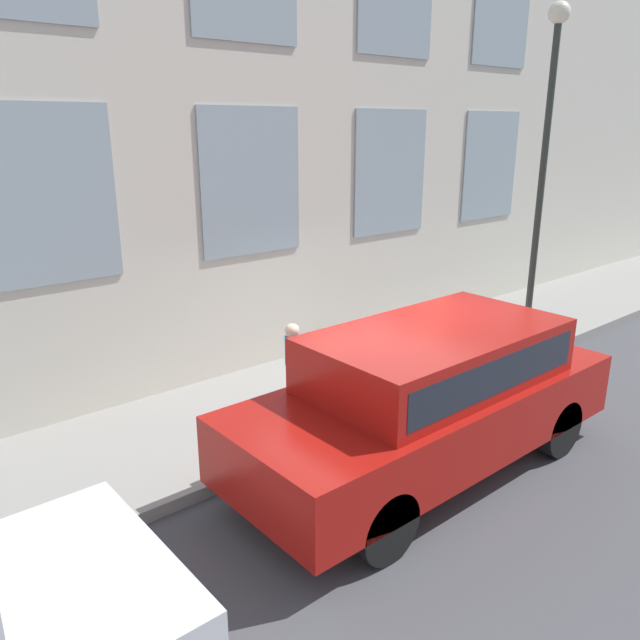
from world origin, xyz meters
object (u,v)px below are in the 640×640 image
fire_hydrant (347,376)px  parked_truck_red_near (430,390)px  street_lamp (546,139)px  person (293,358)px

fire_hydrant → parked_truck_red_near: 1.79m
street_lamp → fire_hydrant: bearing=91.6°
fire_hydrant → street_lamp: bearing=-88.4°
person → street_lamp: size_ratio=0.22×
fire_hydrant → person: size_ratio=0.65×
fire_hydrant → person: person is taller
person → street_lamp: 6.12m
parked_truck_red_near → fire_hydrant: bearing=-8.7°
parked_truck_red_near → person: bearing=11.5°
person → parked_truck_red_near: size_ratio=0.25×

